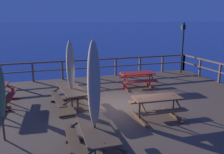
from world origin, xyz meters
TOP-DOWN VIEW (x-y plane):
  - ground_plane at (0.00, 0.00)m, footprint 600.00×600.00m
  - wooden_deck at (0.00, 0.00)m, footprint 13.26×10.38m
  - railing_waterside_far at (-0.00, 5.04)m, footprint 13.06×0.10m
  - picnic_table_mid_left at (1.81, 2.18)m, footprint 1.80×1.53m
  - picnic_table_front_left at (-1.80, 0.41)m, footprint 1.60×2.26m
  - picnic_table_front_right at (-1.73, -3.23)m, footprint 1.45×2.05m
  - picnic_table_back_right at (0.89, -1.58)m, footprint 1.71×1.48m
  - patio_umbrella_tall_front at (-1.79, 0.42)m, footprint 0.32×0.32m
  - patio_umbrella_tall_mid_left at (-1.76, -3.25)m, footprint 0.32×0.32m
  - lamp_post_hooked at (5.81, 4.34)m, footprint 0.49×0.57m

SIDE VIEW (x-z plane):
  - ground_plane at x=0.00m, z-range 0.00..0.00m
  - wooden_deck at x=0.00m, z-range 0.00..0.73m
  - picnic_table_back_right at x=0.89m, z-range 0.89..1.67m
  - picnic_table_mid_left at x=1.81m, z-range 0.89..1.67m
  - picnic_table_front_right at x=-1.73m, z-range 0.90..1.68m
  - picnic_table_front_left at x=-1.80m, z-range 0.91..1.68m
  - railing_waterside_far at x=0.00m, z-range 0.93..2.02m
  - patio_umbrella_tall_front at x=-1.79m, z-range 1.09..3.71m
  - patio_umbrella_tall_mid_left at x=-1.76m, z-range 1.13..4.08m
  - lamp_post_hooked at x=5.81m, z-range 1.24..4.44m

